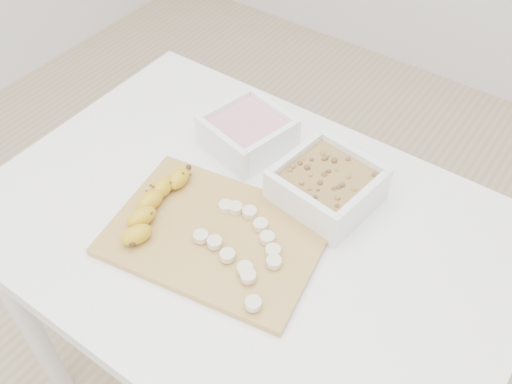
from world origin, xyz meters
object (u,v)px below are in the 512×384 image
Objects in this scene: banana at (154,206)px; bowl_granola at (327,186)px; bowl_yogurt at (248,132)px; cutting_board at (216,235)px; table at (247,254)px.

bowl_granola is at bearing 42.67° from banana.
bowl_yogurt is 0.26m from cutting_board.
cutting_board is 0.13m from banana.
banana is (-0.24, -0.22, -0.01)m from bowl_granola.
table is 0.12m from cutting_board.
table is 2.66× the size of cutting_board.
banana reaches higher than cutting_board.
table is 4.96× the size of banana.
bowl_granola is 0.32m from banana.
banana is at bearing -149.82° from table.
bowl_yogurt is at bearing 125.44° from table.
bowl_yogurt is 0.92× the size of banana.
cutting_board is at bearing 11.79° from banana.
bowl_granola is (0.21, -0.04, 0.00)m from bowl_yogurt.
bowl_granola reaches higher than table.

